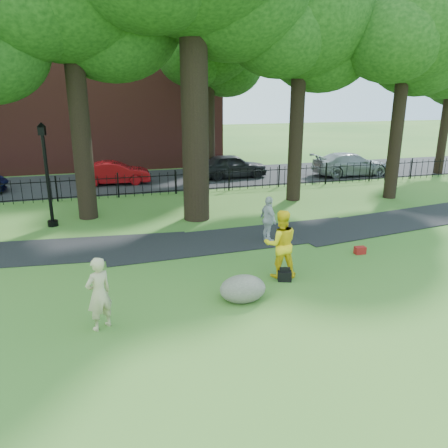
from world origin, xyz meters
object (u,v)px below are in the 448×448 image
object	(u,v)px
lamppost	(47,177)
boulder	(243,287)
man	(281,244)
red_sedan	(115,173)
woman	(99,294)

from	to	relation	value
lamppost	boulder	bearing A→B (deg)	-46.91
man	red_sedan	world-z (taller)	man
red_sedan	boulder	bearing A→B (deg)	-168.06
woman	man	world-z (taller)	man
lamppost	red_sedan	world-z (taller)	lamppost
red_sedan	woman	bearing A→B (deg)	179.36
lamppost	man	bearing A→B (deg)	-35.91
man	boulder	xyz separation A→B (m)	(-1.55, -1.14, -0.66)
man	red_sedan	distance (m)	15.71
man	lamppost	size ratio (longest dim) A/B	0.49
woman	lamppost	world-z (taller)	lamppost
red_sedan	man	bearing A→B (deg)	-161.83
lamppost	woman	bearing A→B (deg)	-68.32
lamppost	red_sedan	bearing A→B (deg)	80.45
man	boulder	world-z (taller)	man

